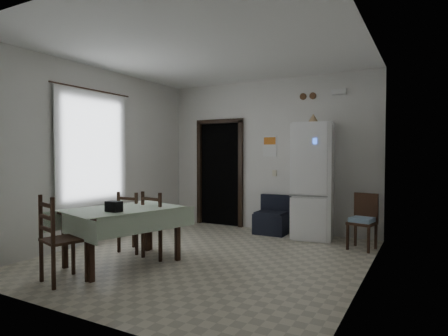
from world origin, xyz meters
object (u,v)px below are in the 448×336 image
fridge (314,181)px  dining_table (123,236)px  navy_seat (272,215)px  dining_chair_near_head (64,238)px  dining_chair_far_right (160,224)px  dining_chair_far_left (135,221)px  corner_chair (362,222)px

fridge → dining_table: 3.35m
navy_seat → dining_chair_near_head: 3.78m
navy_seat → dining_chair_near_head: dining_chair_near_head is taller
dining_chair_far_right → dining_chair_near_head: (-0.30, -1.36, 0.03)m
dining_chair_far_left → navy_seat: bearing=-124.4°
dining_table → dining_chair_far_right: size_ratio=1.53×
navy_seat → fridge: bearing=-0.6°
dining_chair_far_left → corner_chair: bearing=-152.3°
navy_seat → dining_chair_far_right: dining_chair_far_right is taller
dining_table → dining_chair_near_head: (-0.09, -0.84, 0.13)m
fridge → corner_chair: fridge is taller
dining_table → dining_chair_far_left: 0.68m
navy_seat → dining_table: bearing=-110.8°
fridge → dining_chair_far_right: (-1.58, -2.24, -0.53)m
navy_seat → corner_chair: 1.70m
dining_chair_far_left → dining_chair_near_head: (0.24, -1.43, 0.05)m
dining_table → dining_chair_far_left: dining_chair_far_left is taller
corner_chair → dining_table: (-2.65, -2.34, -0.05)m
dining_chair_far_right → corner_chair: bearing=-136.2°
fridge → dining_chair_near_head: bearing=-125.1°
corner_chair → dining_chair_far_left: 3.46m
navy_seat → dining_chair_far_left: 2.56m
dining_chair_near_head → dining_chair_far_right: bearing=-86.2°
fridge → dining_table: fridge is taller
dining_chair_far_left → dining_chair_near_head: dining_chair_near_head is taller
navy_seat → dining_chair_far_right: bearing=-110.3°
navy_seat → corner_chair: size_ratio=0.82×
corner_chair → dining_chair_far_left: dining_chair_far_left is taller
fridge → navy_seat: (-0.77, -0.00, -0.65)m
dining_chair_far_right → dining_chair_near_head: size_ratio=0.94×
dining_chair_far_left → dining_chair_near_head: 1.45m
navy_seat → dining_chair_far_left: dining_chair_far_left is taller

